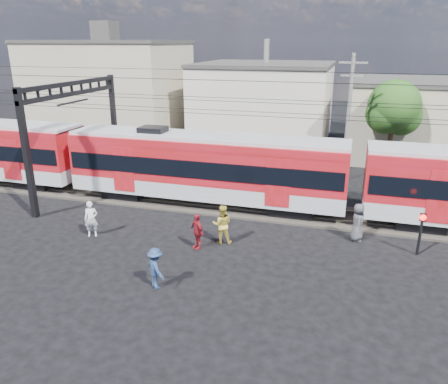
{
  "coord_description": "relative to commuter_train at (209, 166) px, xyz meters",
  "views": [
    {
      "loc": [
        6.35,
        -14.97,
        9.17
      ],
      "look_at": [
        0.41,
        5.0,
        1.97
      ],
      "focal_mm": 35.0,
      "sensor_mm": 36.0,
      "label": 1
    }
  ],
  "objects": [
    {
      "name": "building_west",
      "position": [
        -15.61,
        16.0,
        2.25
      ],
      "size": [
        14.28,
        10.2,
        9.3
      ],
      "color": "tan",
      "rests_on": "ground"
    },
    {
      "name": "building_midwest",
      "position": [
        -0.61,
        19.0,
        1.25
      ],
      "size": [
        12.24,
        12.24,
        7.3
      ],
      "color": "beige",
      "rests_on": "ground"
    },
    {
      "name": "pedestrian_d",
      "position": [
        1.28,
        -5.62,
        -1.54
      ],
      "size": [
        1.04,
        0.96,
        1.72
      ],
      "primitive_type": "imported",
      "rotation": [
        0.0,
        0.0,
        -0.69
      ],
      "color": "maroon",
      "rests_on": "ground"
    },
    {
      "name": "pedestrian_a",
      "position": [
        -4.2,
        -5.79,
        -1.5
      ],
      "size": [
        0.78,
        0.67,
        1.8
      ],
      "primitive_type": "imported",
      "rotation": [
        0.0,
        0.0,
        0.44
      ],
      "color": "silver",
      "rests_on": "ground"
    },
    {
      "name": "tree_near",
      "position": [
        10.58,
        10.09,
        2.26
      ],
      "size": [
        3.82,
        3.64,
        6.72
      ],
      "color": "#382619",
      "rests_on": "ground"
    },
    {
      "name": "ground",
      "position": [
        1.39,
        -8.0,
        -2.4
      ],
      "size": [
        120.0,
        120.0,
        0.0
      ],
      "primitive_type": "plane",
      "color": "black",
      "rests_on": "ground"
    },
    {
      "name": "commuter_train",
      "position": [
        0.0,
        0.0,
        0.0
      ],
      "size": [
        50.3,
        3.08,
        4.17
      ],
      "color": "black",
      "rests_on": "ground"
    },
    {
      "name": "rail_far",
      "position": [
        1.39,
        0.75,
        -2.22
      ],
      "size": [
        70.0,
        0.12,
        0.12
      ],
      "primitive_type": "cube",
      "color": "#59544C",
      "rests_on": "track_bed"
    },
    {
      "name": "pedestrian_c",
      "position": [
        0.91,
        -9.32,
        -1.56
      ],
      "size": [
        1.24,
        1.16,
        1.68
      ],
      "primitive_type": "imported",
      "rotation": [
        0.0,
        0.0,
        2.49
      ],
      "color": "navy",
      "rests_on": "ground"
    },
    {
      "name": "crossing_signal",
      "position": [
        11.08,
        -3.39,
        -1.01
      ],
      "size": [
        0.29,
        0.29,
        2.01
      ],
      "color": "black",
      "rests_on": "ground"
    },
    {
      "name": "pedestrian_e",
      "position": [
        8.4,
        -2.6,
        -1.46
      ],
      "size": [
        0.68,
        0.97,
        1.89
      ],
      "primitive_type": "imported",
      "rotation": [
        0.0,
        0.0,
        1.66
      ],
      "color": "#454549",
      "rests_on": "ground"
    },
    {
      "name": "pedestrian_b",
      "position": [
        2.23,
        -4.73,
        -1.44
      ],
      "size": [
        1.09,
        0.94,
        1.92
      ],
      "primitive_type": "imported",
      "rotation": [
        0.0,
        0.0,
        3.41
      ],
      "color": "gold",
      "rests_on": "ground"
    },
    {
      "name": "track_bed",
      "position": [
        1.39,
        0.0,
        -2.34
      ],
      "size": [
        70.0,
        3.4,
        0.12
      ],
      "primitive_type": "cube",
      "color": "#2D2823",
      "rests_on": "ground"
    },
    {
      "name": "rail_near",
      "position": [
        1.39,
        -0.75,
        -2.22
      ],
      "size": [
        70.0,
        0.12,
        0.12
      ],
      "primitive_type": "cube",
      "color": "#59544C",
      "rests_on": "track_bed"
    },
    {
      "name": "catenary",
      "position": [
        -7.26,
        -0.0,
        2.73
      ],
      "size": [
        70.0,
        9.3,
        7.52
      ],
      "color": "black",
      "rests_on": "ground"
    },
    {
      "name": "utility_pole_mid",
      "position": [
        7.39,
        7.0,
        2.13
      ],
      "size": [
        1.8,
        0.24,
        8.5
      ],
      "color": "slate",
      "rests_on": "ground"
    }
  ]
}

